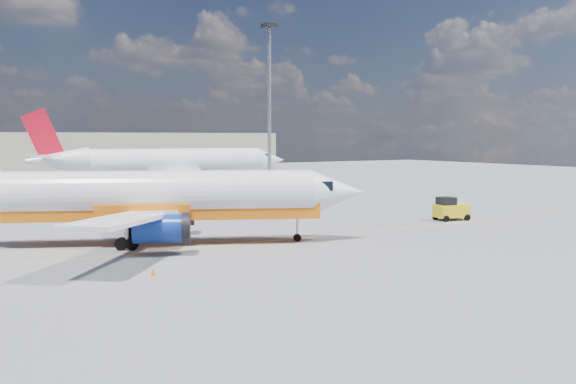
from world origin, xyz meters
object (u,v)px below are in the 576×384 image
main_jet (144,197)px  traffic_cone (153,272)px  second_jet (169,164)px  gse_tug (450,209)px

main_jet → traffic_cone: 11.05m
main_jet → traffic_cone: main_jet is taller
second_jet → gse_tug: size_ratio=11.65×
second_jet → traffic_cone: (-20.63, -51.75, -3.41)m
traffic_cone → main_jet: bearing=73.6°
main_jet → traffic_cone: bearing=-81.8°
main_jet → gse_tug: size_ratio=10.01×
main_jet → gse_tug: (27.10, -1.73, -2.23)m
second_jet → traffic_cone: size_ratio=72.61×
second_jet → gse_tug: 44.37m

